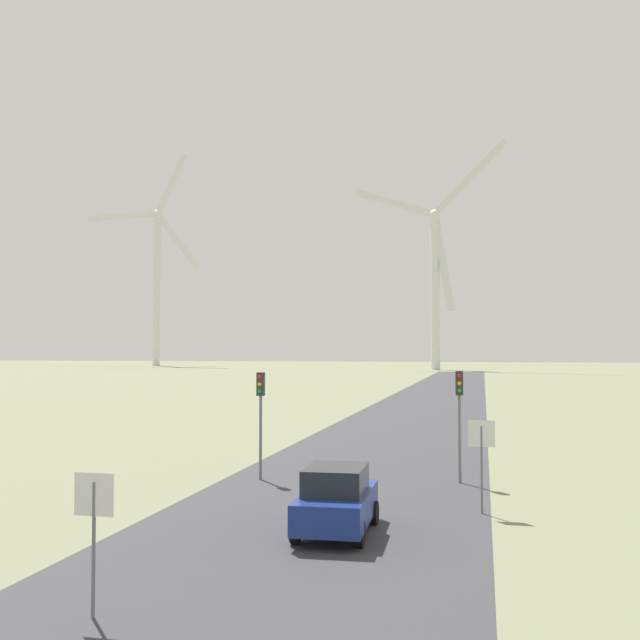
{
  "coord_description": "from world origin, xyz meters",
  "views": [
    {
      "loc": [
        4.81,
        -1.2,
        4.99
      ],
      "look_at": [
        0.0,
        20.81,
        5.88
      ],
      "focal_mm": 42.0,
      "sensor_mm": 36.0,
      "label": 1
    }
  ],
  "objects_px": {
    "stop_sign_near": "(94,516)",
    "stop_sign_far": "(482,448)",
    "traffic_light_post_near_left": "(261,401)",
    "car_approaching": "(337,500)",
    "traffic_light_post_near_right": "(459,401)",
    "wind_turbine_far_left": "(157,271)",
    "wind_turbine_left": "(435,268)"
  },
  "relations": [
    {
      "from": "stop_sign_near",
      "to": "stop_sign_far",
      "type": "distance_m",
      "value": 12.7
    },
    {
      "from": "traffic_light_post_near_left",
      "to": "car_approaching",
      "type": "distance_m",
      "value": 9.09
    },
    {
      "from": "traffic_light_post_near_left",
      "to": "car_approaching",
      "type": "xyz_separation_m",
      "value": [
        4.47,
        -7.63,
        -2.09
      ]
    },
    {
      "from": "traffic_light_post_near_right",
      "to": "car_approaching",
      "type": "relative_size",
      "value": 1.0
    },
    {
      "from": "traffic_light_post_near_left",
      "to": "wind_turbine_far_left",
      "type": "bearing_deg",
      "value": 115.78
    },
    {
      "from": "traffic_light_post_near_right",
      "to": "car_approaching",
      "type": "xyz_separation_m",
      "value": [
        -3.03,
        -8.54,
        -2.14
      ]
    },
    {
      "from": "stop_sign_near",
      "to": "traffic_light_post_near_right",
      "type": "relative_size",
      "value": 0.64
    },
    {
      "from": "stop_sign_far",
      "to": "car_approaching",
      "type": "xyz_separation_m",
      "value": [
        -3.85,
        -3.37,
        -1.07
      ]
    },
    {
      "from": "car_approaching",
      "to": "wind_turbine_far_left",
      "type": "distance_m",
      "value": 216.58
    },
    {
      "from": "stop_sign_far",
      "to": "stop_sign_near",
      "type": "bearing_deg",
      "value": -123.8
    },
    {
      "from": "traffic_light_post_near_left",
      "to": "stop_sign_near",
      "type": "bearing_deg",
      "value": -85.17
    },
    {
      "from": "wind_turbine_far_left",
      "to": "wind_turbine_left",
      "type": "distance_m",
      "value": 91.39
    },
    {
      "from": "traffic_light_post_near_right",
      "to": "wind_turbine_left",
      "type": "height_order",
      "value": "wind_turbine_left"
    },
    {
      "from": "stop_sign_far",
      "to": "traffic_light_post_near_right",
      "type": "bearing_deg",
      "value": 98.94
    },
    {
      "from": "stop_sign_near",
      "to": "car_approaching",
      "type": "bearing_deg",
      "value": 65.88
    },
    {
      "from": "stop_sign_near",
      "to": "car_approaching",
      "type": "distance_m",
      "value": 7.93
    },
    {
      "from": "car_approaching",
      "to": "wind_turbine_far_left",
      "type": "bearing_deg",
      "value": 115.97
    },
    {
      "from": "traffic_light_post_near_right",
      "to": "traffic_light_post_near_left",
      "type": "bearing_deg",
      "value": -173.15
    },
    {
      "from": "traffic_light_post_near_right",
      "to": "wind_turbine_far_left",
      "type": "height_order",
      "value": "wind_turbine_far_left"
    },
    {
      "from": "wind_turbine_far_left",
      "to": "wind_turbine_left",
      "type": "relative_size",
      "value": 1.22
    },
    {
      "from": "stop_sign_far",
      "to": "car_approaching",
      "type": "relative_size",
      "value": 0.68
    },
    {
      "from": "stop_sign_far",
      "to": "wind_turbine_far_left",
      "type": "height_order",
      "value": "wind_turbine_far_left"
    },
    {
      "from": "wind_turbine_far_left",
      "to": "stop_sign_far",
      "type": "bearing_deg",
      "value": -62.71
    },
    {
      "from": "car_approaching",
      "to": "wind_turbine_far_left",
      "type": "xyz_separation_m",
      "value": [
        -94.03,
        193.06,
        28.13
      ]
    },
    {
      "from": "traffic_light_post_near_right",
      "to": "stop_sign_near",
      "type": "bearing_deg",
      "value": -111.68
    },
    {
      "from": "stop_sign_far",
      "to": "car_approaching",
      "type": "bearing_deg",
      "value": -138.79
    },
    {
      "from": "car_approaching",
      "to": "wind_turbine_left",
      "type": "distance_m",
      "value": 166.05
    },
    {
      "from": "traffic_light_post_near_left",
      "to": "car_approaching",
      "type": "height_order",
      "value": "traffic_light_post_near_left"
    },
    {
      "from": "stop_sign_far",
      "to": "traffic_light_post_near_left",
      "type": "xyz_separation_m",
      "value": [
        -8.32,
        4.27,
        1.03
      ]
    },
    {
      "from": "stop_sign_far",
      "to": "wind_turbine_far_left",
      "type": "relative_size",
      "value": 0.04
    },
    {
      "from": "traffic_light_post_near_left",
      "to": "stop_sign_far",
      "type": "bearing_deg",
      "value": -27.16
    },
    {
      "from": "traffic_light_post_near_left",
      "to": "wind_turbine_far_left",
      "type": "relative_size",
      "value": 0.06
    }
  ]
}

